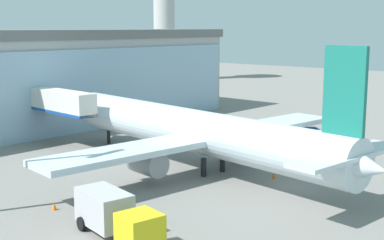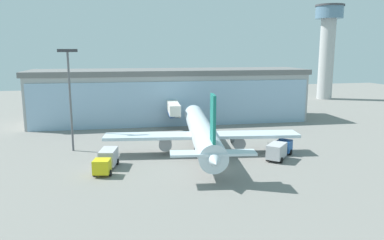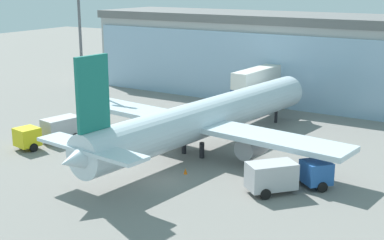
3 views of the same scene
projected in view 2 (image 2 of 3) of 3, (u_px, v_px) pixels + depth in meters
name	position (u px, v px, depth m)	size (l,w,h in m)	color
ground	(217.00, 169.00, 54.52)	(240.00, 240.00, 0.00)	gray
terminal_building	(171.00, 95.00, 90.37)	(66.07, 17.82, 12.46)	#A7A7A7
jet_bridge	(173.00, 108.00, 81.12)	(3.61, 14.33, 6.08)	silver
control_tower	(327.00, 43.00, 128.58)	(9.66, 9.66, 32.04)	#B1B1B1
apron_light_mast	(70.00, 91.00, 62.38)	(3.20, 0.40, 17.20)	#59595E
airplane	(201.00, 132.00, 62.87)	(32.36, 37.61, 11.58)	silver
catering_truck	(106.00, 160.00, 53.90)	(3.82, 7.61, 2.65)	yellow
fuel_truck	(279.00, 149.00, 59.57)	(6.60, 6.83, 2.65)	#2659A5
baggage_cart	(271.00, 150.00, 62.91)	(2.80, 3.22, 1.50)	slate
safety_cone_nose	(224.00, 161.00, 57.12)	(0.36, 0.36, 0.55)	orange
safety_cone_wingtip	(111.00, 154.00, 61.09)	(0.36, 0.36, 0.55)	orange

